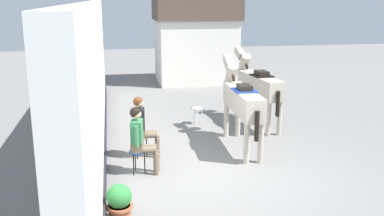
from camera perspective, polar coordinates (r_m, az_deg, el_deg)
name	(u,v)px	position (r m, az deg, el deg)	size (l,w,h in m)	color
ground_plane	(194,129)	(12.04, 0.28, -2.72)	(40.00, 40.00, 0.00)	slate
pub_facade_wall	(95,88)	(10.01, -12.51, 2.56)	(0.34, 14.00, 3.40)	white
distant_cottage	(196,39)	(18.62, 0.50, 8.89)	(3.40, 2.60, 3.50)	silver
seated_visitor_near	(140,137)	(8.88, -6.73, -3.74)	(0.61, 0.48, 1.39)	#194C99
seated_visitor_far	(143,124)	(9.80, -6.42, -2.03)	(0.61, 0.49, 1.39)	gold
saddled_horse_near	(241,100)	(10.37, 6.43, 1.06)	(0.52, 3.00, 2.06)	#B2A899
saddled_horse_far	(258,84)	(12.36, 8.52, 3.10)	(0.62, 3.00, 2.06)	#B2A899
flower_planter_near	(120,202)	(7.21, -9.38, -11.99)	(0.43, 0.43, 0.64)	#A85638
spare_stool_white	(197,110)	(12.42, 0.70, -0.28)	(0.32, 0.32, 0.46)	white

